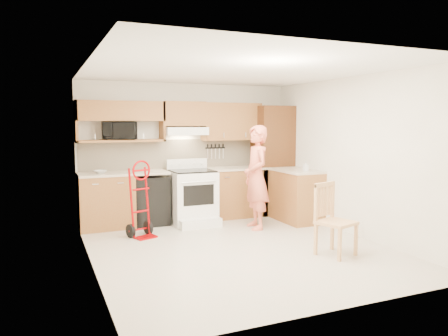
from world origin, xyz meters
TOP-DOWN VIEW (x-y plane):
  - floor at (0.00, 0.00)m, footprint 4.00×4.50m
  - ceiling at (0.00, 0.00)m, footprint 4.00×4.50m
  - wall_back at (0.00, 2.26)m, footprint 4.00×0.02m
  - wall_front at (0.00, -2.26)m, footprint 4.00×0.02m
  - wall_left at (-2.01, 0.00)m, footprint 0.02×4.50m
  - wall_right at (2.01, 0.00)m, footprint 0.02×4.50m
  - backsplash at (0.00, 2.23)m, footprint 3.92×0.03m
  - lower_cab_left at (-1.55, 1.95)m, footprint 0.90×0.60m
  - dishwasher at (-0.80, 1.95)m, footprint 0.60×0.60m
  - lower_cab_right at (0.83, 1.95)m, footprint 1.14×0.60m
  - countertop_left at (-1.25, 1.95)m, footprint 1.50×0.63m
  - countertop_right at (0.83, 1.95)m, footprint 1.14×0.63m
  - cab_return_right at (1.70, 1.15)m, footprint 0.60×1.00m
  - countertop_return at (1.70, 1.15)m, footprint 0.63×1.00m
  - pantry_tall at (1.65, 1.95)m, footprint 0.70×0.60m
  - upper_cab_left at (-1.25, 2.08)m, footprint 1.50×0.33m
  - upper_shelf_mw at (-1.25, 2.08)m, footprint 1.50×0.33m
  - upper_cab_center at (-0.12, 2.08)m, footprint 0.76×0.33m
  - upper_cab_right at (0.83, 2.08)m, footprint 1.14×0.33m
  - range_hood at (-0.12, 2.02)m, footprint 0.76×0.46m
  - knife_strip at (0.55, 2.21)m, footprint 0.40×0.05m
  - microwave at (-1.28, 2.08)m, footprint 0.58×0.41m
  - range at (-0.08, 1.67)m, footprint 0.76×1.00m
  - person at (0.77, 0.93)m, footprint 0.49×0.68m
  - hand_truck at (-1.12, 1.12)m, footprint 0.53×0.51m
  - dining_chair at (1.07, -0.83)m, footprint 0.56×0.59m
  - soap_bottle at (1.70, 0.86)m, footprint 0.09×0.09m
  - bowl at (-1.63, 1.95)m, footprint 0.26×0.26m

SIDE VIEW (x-z plane):
  - floor at x=0.00m, z-range -0.02..0.00m
  - dishwasher at x=-0.80m, z-range 0.00..0.85m
  - lower_cab_left at x=-1.55m, z-range 0.00..0.90m
  - lower_cab_right at x=0.83m, z-range 0.00..0.90m
  - cab_return_right at x=1.70m, z-range 0.00..0.90m
  - dining_chair at x=1.07m, z-range 0.00..0.97m
  - hand_truck at x=-1.12m, z-range 0.00..1.09m
  - range at x=-0.08m, z-range 0.00..1.12m
  - person at x=0.77m, z-range 0.00..1.74m
  - countertop_left at x=-1.25m, z-range 0.90..0.94m
  - countertop_right at x=0.83m, z-range 0.90..0.94m
  - countertop_return at x=1.70m, z-range 0.90..0.94m
  - bowl at x=-1.63m, z-range 0.94..0.99m
  - soap_bottle at x=1.70m, z-range 0.94..1.11m
  - pantry_tall at x=1.65m, z-range 0.00..2.10m
  - backsplash at x=0.00m, z-range 0.92..1.48m
  - knife_strip at x=0.55m, z-range 1.09..1.39m
  - wall_back at x=0.00m, z-range 0.00..2.50m
  - wall_front at x=0.00m, z-range 0.00..2.50m
  - wall_left at x=-2.01m, z-range 0.00..2.50m
  - wall_right at x=2.01m, z-range 0.00..2.50m
  - upper_shelf_mw at x=-1.25m, z-range 1.45..1.49m
  - range_hood at x=-0.12m, z-range 1.56..1.70m
  - microwave at x=-1.28m, z-range 1.49..1.80m
  - upper_cab_right at x=0.83m, z-range 1.45..2.15m
  - upper_cab_center at x=-0.12m, z-range 1.72..2.16m
  - upper_cab_left at x=-1.25m, z-range 1.81..2.15m
  - ceiling at x=0.00m, z-range 2.50..2.52m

